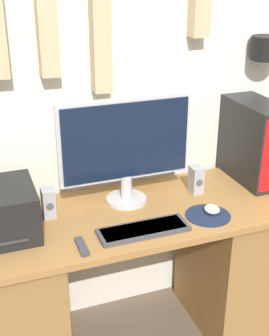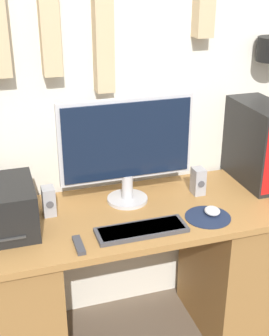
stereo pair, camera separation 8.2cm
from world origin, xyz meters
name	(u,v)px [view 1 (the left image)]	position (x,y,z in m)	size (l,w,h in m)	color
wall_back	(106,58)	(0.00, 0.64, 1.36)	(6.40, 0.20, 2.70)	silver
desk	(132,279)	(0.00, 0.29, 0.39)	(1.66, 0.59, 0.75)	olive
monitor	(126,145)	(0.01, 0.40, 1.03)	(0.61, 0.19, 0.49)	#B7B7BC
keyboard	(143,230)	(-0.01, 0.12, 0.76)	(0.38, 0.13, 0.02)	#3D3D42
mousepad	(208,215)	(0.30, 0.15, 0.75)	(0.20, 0.20, 0.00)	#19233D
mouse	(212,209)	(0.33, 0.16, 0.77)	(0.07, 0.08, 0.03)	silver
computer_tower	(254,141)	(0.69, 0.42, 0.95)	(0.19, 0.39, 0.40)	black
speaker_left	(48,203)	(-0.35, 0.38, 0.81)	(0.05, 0.07, 0.13)	#99999E
speaker_right	(196,180)	(0.35, 0.37, 0.81)	(0.05, 0.07, 0.13)	#99999E
remote_control	(82,246)	(-0.28, 0.09, 0.76)	(0.03, 0.12, 0.02)	#38383D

